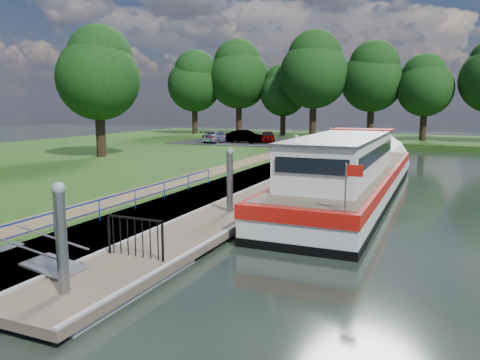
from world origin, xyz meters
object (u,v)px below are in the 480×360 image
at_px(pontoon, 268,197).
at_px(car_b, 245,136).
at_px(barge, 354,175).
at_px(car_a, 268,137).
at_px(car_c, 217,137).

bearing_deg(pontoon, car_b, 115.55).
relative_size(barge, car_a, 6.04).
xyz_separation_m(barge, car_c, (-17.15, 18.93, 0.33)).
bearing_deg(car_c, pontoon, 127.62).
height_order(car_a, car_c, car_a).
bearing_deg(pontoon, barge, 38.25).
bearing_deg(car_c, barge, 137.88).
bearing_deg(barge, car_c, 132.17).
height_order(car_b, car_c, car_b).
bearing_deg(car_a, pontoon, -89.95).
xyz_separation_m(pontoon, car_b, (-10.73, 22.44, 1.29)).
distance_m(barge, car_c, 25.55).
bearing_deg(car_c, car_b, -160.92).
distance_m(pontoon, car_b, 24.91).
bearing_deg(pontoon, car_a, 110.23).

